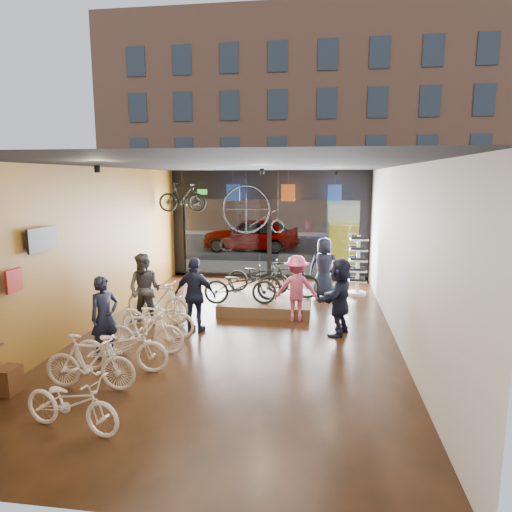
% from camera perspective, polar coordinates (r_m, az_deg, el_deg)
% --- Properties ---
extents(ground_plane, '(7.00, 12.00, 0.04)m').
position_cam_1_polar(ground_plane, '(10.82, -1.96, -9.46)').
color(ground_plane, black).
rests_on(ground_plane, ground).
extents(ceiling, '(7.00, 12.00, 0.04)m').
position_cam_1_polar(ceiling, '(10.23, -2.08, 11.31)').
color(ceiling, black).
rests_on(ceiling, ground).
extents(wall_left, '(0.04, 12.00, 3.80)m').
position_cam_1_polar(wall_left, '(11.50, -19.56, 0.98)').
color(wall_left, brown).
rests_on(wall_left, ground).
extents(wall_right, '(0.04, 12.00, 3.80)m').
position_cam_1_polar(wall_right, '(10.34, 17.57, 0.17)').
color(wall_right, beige).
rests_on(wall_right, ground).
extents(wall_back, '(7.00, 0.04, 3.80)m').
position_cam_1_polar(wall_back, '(4.72, -15.17, -10.88)').
color(wall_back, beige).
rests_on(wall_back, ground).
extents(storefront, '(7.00, 0.26, 3.80)m').
position_cam_1_polar(storefront, '(16.25, 1.70, 3.94)').
color(storefront, black).
rests_on(storefront, ground).
extents(exit_sign, '(0.35, 0.06, 0.18)m').
position_cam_1_polar(exit_sign, '(16.50, -6.72, 7.96)').
color(exit_sign, '#198C26').
rests_on(exit_sign, storefront).
extents(street_road, '(30.00, 18.00, 0.02)m').
position_cam_1_polar(street_road, '(25.38, 3.95, 1.66)').
color(street_road, black).
rests_on(street_road, ground).
extents(sidewalk_near, '(30.00, 2.40, 0.12)m').
position_cam_1_polar(sidewalk_near, '(17.70, 2.10, -1.61)').
color(sidewalk_near, slate).
rests_on(sidewalk_near, ground).
extents(sidewalk_far, '(30.00, 2.00, 0.12)m').
position_cam_1_polar(sidewalk_far, '(29.33, 4.53, 2.88)').
color(sidewalk_far, slate).
rests_on(sidewalk_far, ground).
extents(opposite_building, '(26.00, 5.00, 14.00)m').
position_cam_1_polar(opposite_building, '(31.81, 5.00, 15.93)').
color(opposite_building, brown).
rests_on(opposite_building, ground).
extents(street_car, '(4.72, 1.90, 1.61)m').
position_cam_1_polar(street_car, '(22.49, -0.60, 2.74)').
color(street_car, gray).
rests_on(street_car, street_road).
extents(box_truck, '(2.02, 6.06, 2.39)m').
position_cam_1_polar(box_truck, '(21.23, 11.62, 3.18)').
color(box_truck, silver).
rests_on(box_truck, street_road).
extents(floor_bike_0, '(1.66, 0.85, 0.83)m').
position_cam_1_polar(floor_bike_0, '(7.22, -22.05, -16.64)').
color(floor_bike_0, white).
rests_on(floor_bike_0, ground_plane).
extents(floor_bike_1, '(1.60, 0.48, 0.96)m').
position_cam_1_polar(floor_bike_1, '(8.34, -20.04, -12.37)').
color(floor_bike_1, white).
rests_on(floor_bike_1, ground_plane).
extents(floor_bike_2, '(1.81, 0.75, 0.93)m').
position_cam_1_polar(floor_bike_2, '(8.90, -16.54, -10.87)').
color(floor_bike_2, white).
rests_on(floor_bike_2, ground_plane).
extents(floor_bike_3, '(1.66, 0.68, 0.97)m').
position_cam_1_polar(floor_bike_3, '(9.57, -13.83, -9.17)').
color(floor_bike_3, white).
rests_on(floor_bike_3, ground_plane).
extents(floor_bike_4, '(1.74, 0.66, 0.90)m').
position_cam_1_polar(floor_bike_4, '(10.57, -12.20, -7.46)').
color(floor_bike_4, white).
rests_on(floor_bike_4, ground_plane).
extents(floor_bike_5, '(1.87, 0.93, 1.08)m').
position_cam_1_polar(floor_bike_5, '(11.60, -12.23, -5.47)').
color(floor_bike_5, white).
rests_on(floor_bike_5, ground_plane).
extents(display_platform, '(2.40, 1.80, 0.30)m').
position_cam_1_polar(display_platform, '(12.44, 1.27, -6.07)').
color(display_platform, '#533426').
rests_on(display_platform, ground_plane).
extents(display_bike_left, '(1.95, 0.90, 0.99)m').
position_cam_1_polar(display_bike_left, '(11.83, -1.98, -3.69)').
color(display_bike_left, black).
rests_on(display_bike_left, display_platform).
extents(display_bike_mid, '(1.79, 0.96, 1.03)m').
position_cam_1_polar(display_bike_mid, '(12.26, 4.11, -3.11)').
color(display_bike_mid, black).
rests_on(display_bike_mid, display_platform).
extents(display_bike_right, '(1.89, 0.91, 0.95)m').
position_cam_1_polar(display_bike_right, '(12.99, 0.22, -2.54)').
color(display_bike_right, black).
rests_on(display_bike_right, display_platform).
extents(customer_0, '(0.68, 0.72, 1.64)m').
position_cam_1_polar(customer_0, '(9.57, -18.39, -7.26)').
color(customer_0, '#161C33').
rests_on(customer_0, ground_plane).
extents(customer_1, '(0.93, 0.76, 1.76)m').
position_cam_1_polar(customer_1, '(11.33, -13.72, -4.11)').
color(customer_1, '#3F3F44').
rests_on(customer_1, ground_plane).
extents(customer_2, '(1.08, 0.60, 1.75)m').
position_cam_1_polar(customer_2, '(10.62, -7.60, -4.87)').
color(customer_2, '#161C33').
rests_on(customer_2, ground_plane).
extents(customer_3, '(1.14, 0.75, 1.66)m').
position_cam_1_polar(customer_3, '(11.39, 5.05, -4.05)').
color(customer_3, '#CC4C72').
rests_on(customer_3, ground_plane).
extents(customer_4, '(0.95, 0.68, 1.80)m').
position_cam_1_polar(customer_4, '(13.75, 8.48, -1.44)').
color(customer_4, '#161C33').
rests_on(customer_4, ground_plane).
extents(customer_5, '(1.06, 1.72, 1.77)m').
position_cam_1_polar(customer_5, '(10.53, 10.39, -5.03)').
color(customer_5, '#161C33').
rests_on(customer_5, ground_plane).
extents(sunglasses_rack, '(0.58, 0.49, 1.84)m').
position_cam_1_polar(sunglasses_rack, '(14.16, 12.62, -1.16)').
color(sunglasses_rack, white).
rests_on(sunglasses_rack, ground_plane).
extents(wall_merch, '(0.40, 2.40, 2.60)m').
position_cam_1_polar(wall_merch, '(8.65, -29.26, -6.51)').
color(wall_merch, navy).
rests_on(wall_merch, wall_left).
extents(penny_farthing, '(1.94, 0.06, 1.55)m').
position_cam_1_polar(penny_farthing, '(14.66, 0.01, 5.67)').
color(penny_farthing, black).
rests_on(penny_farthing, ceiling).
extents(hung_bike, '(1.58, 0.46, 0.95)m').
position_cam_1_polar(hung_bike, '(14.95, -9.20, 7.25)').
color(hung_bike, black).
rests_on(hung_bike, ceiling).
extents(jersey_left, '(0.45, 0.03, 0.55)m').
position_cam_1_polar(jersey_left, '(15.56, -2.88, 7.92)').
color(jersey_left, '#1E3F99').
rests_on(jersey_left, ceiling).
extents(jersey_mid, '(0.45, 0.03, 0.55)m').
position_cam_1_polar(jersey_mid, '(15.31, 4.02, 7.88)').
color(jersey_mid, '#CC5919').
rests_on(jersey_mid, ceiling).
extents(jersey_right, '(0.45, 0.03, 0.55)m').
position_cam_1_polar(jersey_right, '(15.28, 9.81, 7.76)').
color(jersey_right, '#1E3F99').
rests_on(jersey_right, ceiling).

